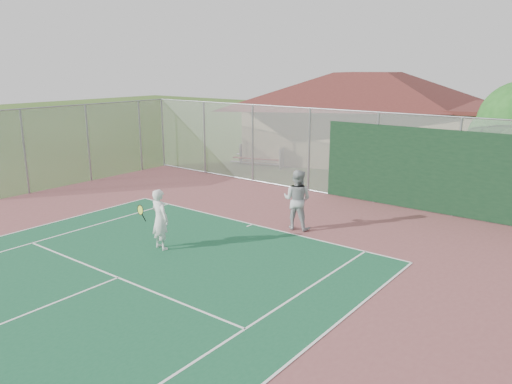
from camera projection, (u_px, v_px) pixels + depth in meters
back_fence at (378, 161)px, 18.99m from camera, size 20.08×0.11×3.53m
side_fence_left at (88, 143)px, 22.71m from camera, size 0.08×9.00×3.50m
clubhouse at (367, 107)px, 28.12m from camera, size 15.37×12.55×5.73m
bleachers at (264, 153)px, 27.07m from camera, size 3.26×2.45×1.04m
player_white_front at (160, 220)px, 14.33m from camera, size 0.99×0.61×1.78m
player_grey_back at (297, 200)px, 16.08m from camera, size 1.08×0.92×1.96m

